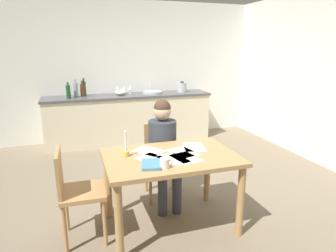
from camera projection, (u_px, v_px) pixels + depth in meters
The scene contains 26 objects.
ground_plane at pixel (165, 195), 3.68m from camera, with size 5.20×5.20×0.04m, color #7A6B56.
wall_back at pixel (124, 71), 5.73m from camera, with size 5.20×0.12×2.60m, color silver.
kitchen_counter at pixel (129, 118), 5.62m from camera, with size 3.07×0.64×0.90m.
dining_table at pixel (171, 166), 2.86m from camera, with size 1.26×0.84×0.75m.
chair_at_table at pixel (161, 157), 3.54m from camera, with size 0.44×0.44×0.87m.
person_seated at pixel (164, 145), 3.35m from camera, with size 0.35×0.61×1.19m.
chair_side_empty at pixel (76, 190), 2.67m from camera, with size 0.41×0.41×0.89m.
coffee_mug at pixel (165, 163), 2.53m from camera, with size 0.12×0.08×0.09m.
candlestick at pixel (126, 149), 2.79m from camera, with size 0.06×0.06×0.25m.
book_magazine at pixel (151, 164), 2.58m from camera, with size 0.16×0.24×0.02m, color teal.
paper_letter at pixel (154, 159), 2.74m from camera, with size 0.21×0.30×0.00m, color white.
paper_bill at pixel (194, 147), 3.07m from camera, with size 0.21×0.30×0.00m, color white.
paper_envelope at pixel (173, 159), 2.74m from camera, with size 0.21×0.30×0.00m, color white.
paper_receipt at pixel (149, 151), 2.95m from camera, with size 0.21×0.30×0.00m, color white.
paper_notice at pixel (186, 158), 2.77m from camera, with size 0.21×0.30×0.00m, color white.
paper_flyer at pixel (184, 152), 2.92m from camera, with size 0.21×0.30×0.00m, color white.
sink_unit at pixel (152, 92), 5.64m from camera, with size 0.36×0.36×0.24m.
bottle_oil at pixel (68, 92), 5.07m from camera, with size 0.07×0.07×0.28m.
bottle_vinegar at pixel (76, 90), 5.20m from camera, with size 0.08×0.08×0.31m.
bottle_wine_red at pixel (83, 90), 5.28m from camera, with size 0.08×0.08×0.28m.
bottle_sauce at pixel (84, 88), 5.31m from camera, with size 0.07×0.07×0.32m.
mixing_bowl at pixel (120, 93), 5.45m from camera, with size 0.20×0.20×0.09m, color white.
stovetop_kettle at pixel (182, 87), 5.79m from camera, with size 0.18×0.18×0.22m.
wine_glass_near_sink at pixel (130, 88), 5.63m from camera, with size 0.07×0.07×0.15m.
wine_glass_by_kettle at pixel (124, 88), 5.60m from camera, with size 0.07×0.07×0.15m.
wine_glass_back_left at pixel (118, 88), 5.56m from camera, with size 0.07×0.07×0.15m.
Camera 1 is at (-1.00, -3.19, 1.76)m, focal length 31.67 mm.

